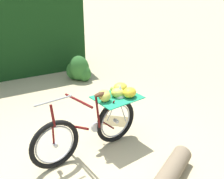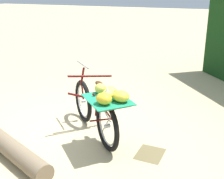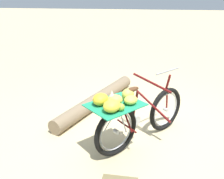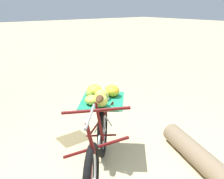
{
  "view_description": "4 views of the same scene",
  "coord_description": "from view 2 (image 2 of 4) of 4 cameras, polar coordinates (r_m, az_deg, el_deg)",
  "views": [
    {
      "loc": [
        0.92,
        -2.87,
        2.48
      ],
      "look_at": [
        0.23,
        0.52,
        0.96
      ],
      "focal_mm": 41.78,
      "sensor_mm": 36.0,
      "label": 1
    },
    {
      "loc": [
        3.63,
        2.24,
        2.21
      ],
      "look_at": [
        0.25,
        0.71,
        0.92
      ],
      "focal_mm": 46.91,
      "sensor_mm": 36.0,
      "label": 2
    },
    {
      "loc": [
        -0.11,
        3.42,
        2.12
      ],
      "look_at": [
        0.34,
        0.59,
        0.95
      ],
      "focal_mm": 38.49,
      "sensor_mm": 36.0,
      "label": 3
    },
    {
      "loc": [
        -1.5,
        -1.84,
        1.95
      ],
      "look_at": [
        0.43,
        0.65,
        0.89
      ],
      "focal_mm": 40.89,
      "sensor_mm": 36.0,
      "label": 4
    }
  ],
  "objects": [
    {
      "name": "bicycle",
      "position": [
        4.39,
        -2.73,
        -3.41
      ],
      "size": [
        1.41,
        1.53,
        1.03
      ],
      "rotation": [
        0.0,
        0.0,
        -2.3
      ],
      "color": "black",
      "rests_on": "ground_plane"
    },
    {
      "name": "ground_plane",
      "position": [
        4.81,
        -6.58,
        -8.26
      ],
      "size": [
        60.0,
        60.0,
        0.0
      ],
      "primitive_type": "plane",
      "color": "#C6B284"
    },
    {
      "name": "leaf_litter_patch",
      "position": [
        4.24,
        7.42,
        -12.32
      ],
      "size": [
        0.44,
        0.36,
        0.01
      ],
      "primitive_type": "cube",
      "color": "olive",
      "rests_on": "ground_plane"
    }
  ]
}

